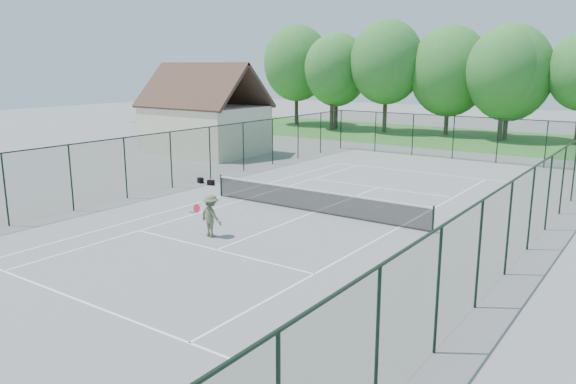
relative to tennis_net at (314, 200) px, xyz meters
name	(u,v)px	position (x,y,z in m)	size (l,w,h in m)	color
ground	(314,212)	(0.00, 0.00, -0.58)	(140.00, 140.00, 0.00)	gray
grass_far	(499,141)	(0.00, 30.00, -0.57)	(80.00, 16.00, 0.01)	#418432
court_lines	(314,212)	(0.00, 0.00, -0.57)	(11.05, 23.85, 0.01)	white
tennis_net	(314,200)	(0.00, 0.00, 0.00)	(11.08, 0.08, 1.10)	black
fence_enclosure	(314,178)	(0.00, 0.00, 0.98)	(18.05, 36.05, 3.02)	#19381E
utility_building	(204,111)	(-16.00, 10.00, 2.54)	(8.60, 6.27, 6.63)	#EEE6C1
tree_line_far	(505,71)	(0.00, 30.00, 5.42)	(39.40, 6.40, 9.70)	#3C2E1F
sports_bag_a	(201,180)	(-8.64, 1.79, -0.43)	(0.37, 0.22, 0.30)	black
sports_bag_b	(211,183)	(-7.77, 1.69, -0.43)	(0.37, 0.22, 0.29)	black
tennis_player	(211,216)	(-1.25, -5.31, 0.25)	(2.07, 0.82, 1.64)	#5B6345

